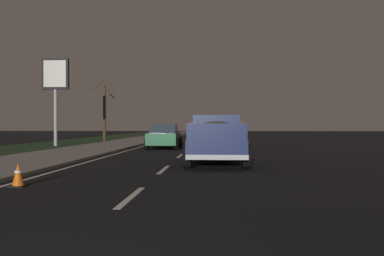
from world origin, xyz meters
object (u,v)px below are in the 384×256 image
at_px(pickup_truck, 217,138).
at_px(sedan_black, 217,133).
at_px(sedan_green, 164,136).
at_px(sedan_tan, 219,136).
at_px(gas_price_sign, 55,81).
at_px(bare_tree_far, 105,110).
at_px(traffic_cone_near, 18,175).
at_px(sedan_red, 215,131).

relative_size(pickup_truck, sedan_black, 1.22).
distance_m(pickup_truck, sedan_green, 10.23).
relative_size(sedan_tan, sedan_green, 1.00).
distance_m(sedan_black, sedan_green, 11.16).
height_order(pickup_truck, sedan_green, pickup_truck).
distance_m(pickup_truck, gas_price_sign, 16.91).
xyz_separation_m(sedan_black, bare_tree_far, (1.71, 10.76, 2.18)).
height_order(sedan_green, traffic_cone_near, sedan_green).
bearing_deg(sedan_green, bare_tree_far, 30.85).
xyz_separation_m(sedan_tan, sedan_red, (18.30, 0.31, 0.00)).
height_order(sedan_tan, gas_price_sign, gas_price_sign).
relative_size(sedan_red, bare_tree_far, 0.73).
relative_size(sedan_tan, bare_tree_far, 0.74).
distance_m(pickup_truck, sedan_red, 29.00).
relative_size(sedan_red, sedan_green, 0.99).
bearing_deg(gas_price_sign, sedan_green, -106.17).
relative_size(pickup_truck, traffic_cone_near, 9.36).
bearing_deg(sedan_tan, sedan_red, 0.97).
bearing_deg(bare_tree_far, traffic_cone_near, -168.09).
bearing_deg(sedan_black, pickup_truck, 179.79).
bearing_deg(gas_price_sign, sedan_red, -33.31).
height_order(sedan_red, gas_price_sign, gas_price_sign).
xyz_separation_m(pickup_truck, sedan_tan, (10.70, -0.14, -0.20)).
height_order(sedan_red, traffic_cone_near, sedan_red).
bearing_deg(pickup_truck, sedan_black, -0.21).
bearing_deg(sedan_black, sedan_green, 162.34).
relative_size(sedan_black, bare_tree_far, 0.74).
bearing_deg(sedan_tan, sedan_green, 106.52).
relative_size(pickup_truck, sedan_green, 1.22).
distance_m(sedan_tan, traffic_cone_near, 17.54).
height_order(sedan_tan, sedan_red, same).
relative_size(sedan_green, bare_tree_far, 0.74).
height_order(pickup_truck, traffic_cone_near, pickup_truck).
xyz_separation_m(sedan_green, bare_tree_far, (12.35, 7.38, 2.18)).
height_order(pickup_truck, sedan_red, pickup_truck).
distance_m(sedan_red, bare_tree_far, 12.81).
bearing_deg(sedan_tan, sedan_black, 0.40).
bearing_deg(sedan_tan, pickup_truck, 179.23).
height_order(sedan_red, sedan_black, same).
bearing_deg(sedan_black, sedan_tan, -179.60).
bearing_deg(bare_tree_far, sedan_green, -149.15).
xyz_separation_m(gas_price_sign, bare_tree_far, (10.02, -0.65, -1.65)).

